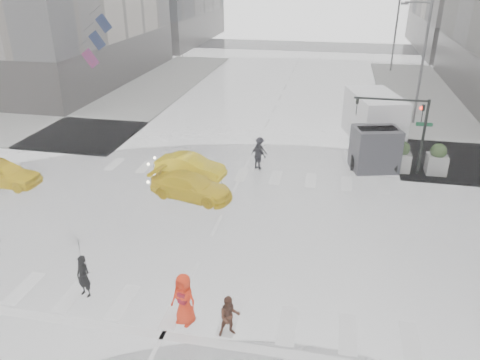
% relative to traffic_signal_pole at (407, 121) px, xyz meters
% --- Properties ---
extents(ground, '(120.00, 120.00, 0.00)m').
position_rel_traffic_signal_pole_xyz_m(ground, '(-9.01, -8.01, -3.22)').
color(ground, black).
rests_on(ground, ground).
extents(sidewalk_nw, '(35.00, 35.00, 0.15)m').
position_rel_traffic_signal_pole_xyz_m(sidewalk_nw, '(-28.51, 9.49, -3.14)').
color(sidewalk_nw, gray).
rests_on(sidewalk_nw, ground).
extents(road_markings, '(18.00, 48.00, 0.01)m').
position_rel_traffic_signal_pole_xyz_m(road_markings, '(-9.01, -8.01, -3.21)').
color(road_markings, silver).
rests_on(road_markings, ground).
extents(traffic_signal_pole, '(4.45, 0.42, 4.50)m').
position_rel_traffic_signal_pole_xyz_m(traffic_signal_pole, '(0.00, 0.00, 0.00)').
color(traffic_signal_pole, black).
rests_on(traffic_signal_pole, ground).
extents(street_lamp_near, '(2.15, 0.22, 9.00)m').
position_rel_traffic_signal_pole_xyz_m(street_lamp_near, '(1.86, 9.99, 1.73)').
color(street_lamp_near, '#59595B').
rests_on(street_lamp_near, ground).
extents(street_lamp_far, '(2.15, 0.22, 9.00)m').
position_rel_traffic_signal_pole_xyz_m(street_lamp_far, '(1.86, 29.99, 1.73)').
color(street_lamp_far, '#59595B').
rests_on(street_lamp_far, ground).
extents(planter_west, '(1.10, 1.10, 1.80)m').
position_rel_traffic_signal_pole_xyz_m(planter_west, '(-2.01, 0.19, -2.23)').
color(planter_west, gray).
rests_on(planter_west, ground).
extents(planter_mid, '(1.10, 1.10, 1.80)m').
position_rel_traffic_signal_pole_xyz_m(planter_mid, '(-0.01, 0.19, -2.23)').
color(planter_mid, gray).
rests_on(planter_mid, ground).
extents(planter_east, '(1.10, 1.10, 1.80)m').
position_rel_traffic_signal_pole_xyz_m(planter_east, '(1.99, 0.19, -2.23)').
color(planter_east, gray).
rests_on(planter_east, ground).
extents(flag_cluster, '(2.87, 3.06, 4.69)m').
position_rel_traffic_signal_pole_xyz_m(flag_cluster, '(-24.09, 10.49, 2.42)').
color(flag_cluster, '#59595B').
rests_on(flag_cluster, ground).
extents(pedestrian_black, '(1.20, 1.21, 2.43)m').
position_rel_traffic_signal_pole_xyz_m(pedestrian_black, '(-12.50, -13.88, -1.61)').
color(pedestrian_black, black).
rests_on(pedestrian_black, ground).
extents(pedestrian_brown, '(0.89, 0.80, 1.50)m').
position_rel_traffic_signal_pole_xyz_m(pedestrian_brown, '(-6.85, -14.81, -2.47)').
color(pedestrian_brown, '#482719').
rests_on(pedestrian_brown, ground).
extents(pedestrian_orange, '(1.09, 0.88, 1.93)m').
position_rel_traffic_signal_pole_xyz_m(pedestrian_orange, '(-8.46, -14.54, -2.25)').
color(pedestrian_orange, red).
rests_on(pedestrian_orange, ground).
extents(pedestrian_far_a, '(1.14, 0.93, 1.68)m').
position_rel_traffic_signal_pole_xyz_m(pedestrian_far_a, '(-8.22, -0.98, -2.37)').
color(pedestrian_far_a, black).
rests_on(pedestrian_far_a, ground).
extents(pedestrian_far_b, '(1.14, 0.81, 1.59)m').
position_rel_traffic_signal_pole_xyz_m(pedestrian_far_b, '(-8.33, 0.21, -2.42)').
color(pedestrian_far_b, black).
rests_on(pedestrian_far_b, ground).
extents(taxi_front, '(4.18, 1.84, 1.40)m').
position_rel_traffic_signal_pole_xyz_m(taxi_front, '(-21.58, -6.01, -2.52)').
color(taxi_front, yellow).
rests_on(taxi_front, ground).
extents(taxi_mid, '(4.20, 2.00, 1.33)m').
position_rel_traffic_signal_pole_xyz_m(taxi_mid, '(-11.82, -2.91, -2.55)').
color(taxi_mid, yellow).
rests_on(taxi_mid, ground).
extents(taxi_rear, '(4.23, 2.64, 1.29)m').
position_rel_traffic_signal_pole_xyz_m(taxi_rear, '(-11.01, -5.41, -2.57)').
color(taxi_rear, yellow).
rests_on(taxi_rear, ground).
extents(box_truck, '(2.64, 7.03, 3.73)m').
position_rel_traffic_signal_pole_xyz_m(box_truck, '(-1.51, 2.73, -1.22)').
color(box_truck, silver).
rests_on(box_truck, ground).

